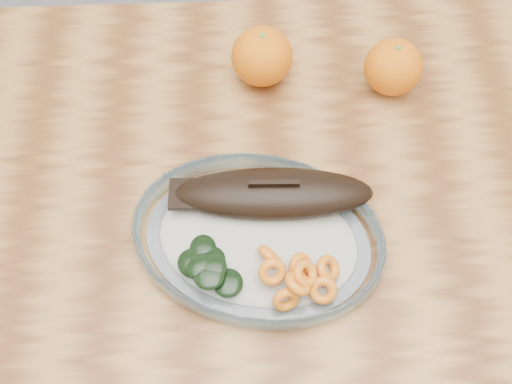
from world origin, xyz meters
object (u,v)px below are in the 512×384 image
at_px(plated_meal, 259,235).
at_px(orange_left, 262,56).
at_px(orange_right, 393,67).
at_px(dining_table, 277,270).

xyz_separation_m(plated_meal, orange_left, (0.01, 0.26, 0.02)).
distance_m(orange_left, orange_right, 0.18).
height_order(dining_table, orange_right, orange_right).
relative_size(plated_meal, orange_left, 7.81).
relative_size(orange_left, orange_right, 1.06).
bearing_deg(orange_left, orange_right, -7.46).
distance_m(dining_table, orange_left, 0.29).
bearing_deg(plated_meal, dining_table, 18.51).
height_order(dining_table, orange_left, orange_left).
xyz_separation_m(orange_left, orange_right, (0.18, -0.02, -0.00)).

